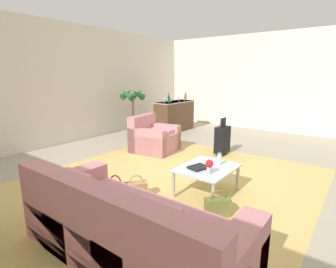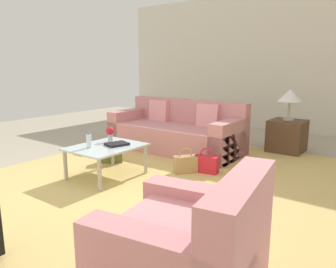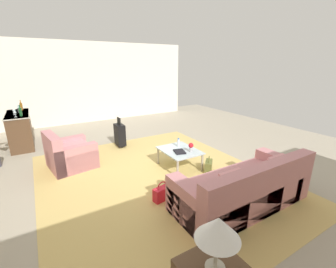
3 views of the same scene
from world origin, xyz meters
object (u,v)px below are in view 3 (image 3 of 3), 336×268
handbag_olive (209,166)px  wine_glass_right_of_centre (18,108)px  armchair (68,155)px  water_bottle (178,143)px  coffee_table_book (180,152)px  wine_glass_leftmost (15,113)px  couch (246,190)px  handbag_tan (168,185)px  bar_console (20,129)px  coffee_table (180,152)px  handbag_red (162,193)px  wine_bottle_green (20,112)px  table_lamp (218,230)px  flower_vase (191,146)px  wine_bottle_amber (21,106)px  wine_glass_left_of_centre (14,111)px  wine_glass_rightmost (18,106)px

handbag_olive → wine_glass_right_of_centre: bearing=39.9°
armchair → water_bottle: bearing=-115.6°
coffee_table_book → wine_glass_leftmost: wine_glass_leftmost is taller
couch → armchair: 3.83m
armchair → handbag_tan: (-2.05, -1.42, -0.17)m
bar_console → wine_glass_right_of_centre: bearing=-14.8°
coffee_table → wine_glass_leftmost: (2.98, 3.11, 0.70)m
bar_console → wine_glass_right_of_centre: (0.17, -0.05, 0.57)m
armchair → handbag_red: 2.53m
couch → water_bottle: couch is taller
armchair → wine_bottle_green: wine_bottle_green is taller
armchair → wine_bottle_green: size_ratio=3.56×
table_lamp → handbag_red: bearing=-15.4°
flower_vase → handbag_tan: flower_vase is taller
coffee_table → handbag_tan: bearing=135.3°
armchair → wine_bottle_amber: size_ratio=3.56×
wine_glass_left_of_centre → handbag_red: wine_glass_left_of_centre is taller
bar_console → wine_bottle_green: bearing=-166.7°
flower_vase → wine_glass_right_of_centre: 5.07m
table_lamp → wine_glass_left_of_centre: size_ratio=3.44×
couch → wine_glass_leftmost: wine_glass_leftmost is taller
wine_glass_left_of_centre → wine_bottle_green: (-0.29, -0.16, 0.01)m
table_lamp → flower_vase: bearing=-32.6°
armchair → coffee_table: (-1.29, -2.17, 0.08)m
wine_glass_rightmost → handbag_tan: wine_glass_rightmost is taller
wine_glass_leftmost → flower_vase: bearing=-134.5°
wine_glass_left_of_centre → couch: bearing=-147.7°
coffee_table_book → table_lamp: size_ratio=0.53×
wine_bottle_amber → bar_console: bearing=166.5°
table_lamp → wine_glass_left_of_centre: 6.35m
table_lamp → wine_bottle_green: (5.84, 1.49, 0.12)m
wine_bottle_amber → couch: bearing=-151.7°
armchair → wine_glass_left_of_centre: wine_glass_left_of_centre is taller
water_bottle → handbag_tan: 1.34m
coffee_table_book → wine_bottle_amber: bearing=51.2°
coffee_table_book → water_bottle: bearing=-13.7°
handbag_olive → armchair: bearing=55.4°
wine_glass_left_of_centre → handbag_olive: (-3.83, -3.58, -0.94)m
water_bottle → wine_bottle_green: bearing=47.4°
handbag_olive → wine_glass_leftmost: bearing=45.5°
handbag_olive → wine_glass_left_of_centre: bearing=43.1°
armchair → wine_bottle_green: 2.08m
wine_bottle_amber → handbag_olive: 5.70m
couch → flower_vase: couch is taller
coffee_table → table_lamp: (-2.80, 1.50, 0.59)m
couch → wine_glass_leftmost: bearing=33.9°
wine_glass_right_of_centre → coffee_table_book: bearing=-141.9°
coffee_table → wine_glass_left_of_centre: (3.33, 3.15, 0.70)m
coffee_table → bar_console: 4.68m
coffee_table → bar_console: bar_console is taller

